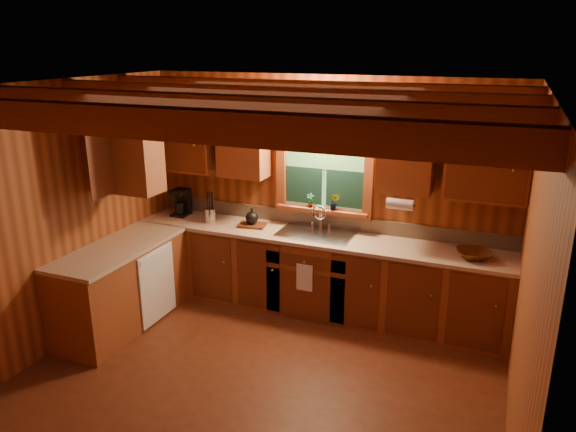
% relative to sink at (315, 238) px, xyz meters
% --- Properties ---
extents(room, '(4.20, 4.20, 4.20)m').
position_rel_sink_xyz_m(room, '(0.00, -1.60, 0.44)').
color(room, '#562714').
rests_on(room, ground).
extents(ceiling_beams, '(4.20, 2.54, 0.18)m').
position_rel_sink_xyz_m(ceiling_beams, '(0.00, -1.60, 1.63)').
color(ceiling_beams, brown).
rests_on(ceiling_beams, room).
extents(base_cabinets, '(4.20, 2.22, 0.86)m').
position_rel_sink_xyz_m(base_cabinets, '(-0.49, -0.32, -0.43)').
color(base_cabinets, brown).
rests_on(base_cabinets, ground).
extents(countertop, '(4.20, 2.24, 0.04)m').
position_rel_sink_xyz_m(countertop, '(-0.48, -0.31, 0.02)').
color(countertop, tan).
rests_on(countertop, base_cabinets).
extents(backsplash, '(4.20, 0.02, 0.16)m').
position_rel_sink_xyz_m(backsplash, '(0.00, 0.28, 0.12)').
color(backsplash, tan).
rests_on(backsplash, room).
extents(dishwasher_panel, '(0.02, 0.60, 0.80)m').
position_rel_sink_xyz_m(dishwasher_panel, '(-1.47, -0.92, -0.43)').
color(dishwasher_panel, white).
rests_on(dishwasher_panel, base_cabinets).
extents(upper_cabinets, '(4.19, 1.77, 0.78)m').
position_rel_sink_xyz_m(upper_cabinets, '(-0.56, -0.18, 0.98)').
color(upper_cabinets, brown).
rests_on(upper_cabinets, room).
extents(window, '(1.12, 0.08, 1.00)m').
position_rel_sink_xyz_m(window, '(0.00, 0.26, 0.67)').
color(window, brown).
rests_on(window, room).
extents(window_sill, '(1.06, 0.14, 0.04)m').
position_rel_sink_xyz_m(window_sill, '(0.00, 0.22, 0.26)').
color(window_sill, brown).
rests_on(window_sill, room).
extents(wall_sconce, '(0.45, 0.21, 0.17)m').
position_rel_sink_xyz_m(wall_sconce, '(0.00, 0.14, 1.31)').
color(wall_sconce, black).
rests_on(wall_sconce, room).
extents(paper_towel_roll, '(0.27, 0.11, 0.11)m').
position_rel_sink_xyz_m(paper_towel_roll, '(0.92, -0.07, 0.51)').
color(paper_towel_roll, white).
rests_on(paper_towel_roll, upper_cabinets).
extents(dish_towel, '(0.18, 0.01, 0.30)m').
position_rel_sink_xyz_m(dish_towel, '(0.00, -0.34, -0.34)').
color(dish_towel, white).
rests_on(dish_towel, base_cabinets).
extents(sink, '(0.82, 0.48, 0.43)m').
position_rel_sink_xyz_m(sink, '(0.00, 0.00, 0.00)').
color(sink, silver).
rests_on(sink, countertop).
extents(coffee_maker, '(0.18, 0.23, 0.33)m').
position_rel_sink_xyz_m(coffee_maker, '(-1.76, 0.07, 0.20)').
color(coffee_maker, black).
rests_on(coffee_maker, countertop).
extents(utensil_crock, '(0.13, 0.13, 0.37)m').
position_rel_sink_xyz_m(utensil_crock, '(-1.29, -0.05, 0.14)').
color(utensil_crock, silver).
rests_on(utensil_crock, countertop).
extents(cutting_board, '(0.34, 0.27, 0.03)m').
position_rel_sink_xyz_m(cutting_board, '(-0.77, -0.01, 0.06)').
color(cutting_board, '#5B2713').
rests_on(cutting_board, countertop).
extents(teakettle, '(0.15, 0.15, 0.19)m').
position_rel_sink_xyz_m(teakettle, '(-0.77, -0.01, 0.15)').
color(teakettle, black).
rests_on(teakettle, cutting_board).
extents(wicker_basket, '(0.41, 0.41, 0.08)m').
position_rel_sink_xyz_m(wicker_basket, '(1.67, -0.07, 0.09)').
color(wicker_basket, '#48230C').
rests_on(wicker_basket, countertop).
extents(potted_plant_left, '(0.09, 0.07, 0.17)m').
position_rel_sink_xyz_m(potted_plant_left, '(-0.14, 0.20, 0.37)').
color(potted_plant_left, '#5B2713').
rests_on(potted_plant_left, window_sill).
extents(potted_plant_right, '(0.11, 0.09, 0.19)m').
position_rel_sink_xyz_m(potted_plant_right, '(0.15, 0.20, 0.38)').
color(potted_plant_right, '#5B2713').
rests_on(potted_plant_right, window_sill).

